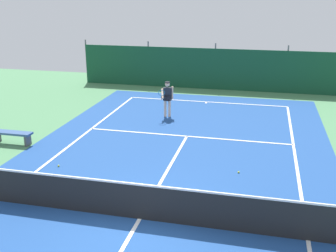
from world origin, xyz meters
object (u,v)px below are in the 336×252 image
object	(u,v)px
tennis_ball_near_player	(239,172)
courtside_bench	(12,135)
parked_car	(263,70)
tennis_player	(167,97)
tennis_ball_midcourt	(59,166)
tennis_net	(139,201)

from	to	relation	value
tennis_ball_near_player	courtside_bench	bearing A→B (deg)	175.61
tennis_ball_near_player	parked_car	distance (m)	13.94
tennis_player	tennis_ball_near_player	bearing A→B (deg)	107.85
tennis_player	tennis_ball_midcourt	xyz separation A→B (m)	(-2.19, -6.37, -0.93)
tennis_ball_midcourt	parked_car	world-z (taller)	parked_car
parked_car	courtside_bench	xyz separation A→B (m)	(-9.10, -13.25, -0.46)
tennis_player	parked_car	distance (m)	9.41
tennis_net	parked_car	world-z (taller)	parked_car
parked_car	tennis_ball_midcourt	bearing A→B (deg)	-113.07
tennis_net	courtside_bench	size ratio (longest dim) A/B	6.33
parked_car	tennis_player	bearing A→B (deg)	-116.23
tennis_net	parked_car	distance (m)	17.51
tennis_player	parked_car	size ratio (longest dim) A/B	0.39
tennis_net	tennis_player	distance (m)	8.99
parked_car	courtside_bench	bearing A→B (deg)	-124.22
tennis_ball_midcourt	tennis_player	bearing A→B (deg)	71.07
tennis_net	tennis_player	xyz separation A→B (m)	(-1.41, 8.87, 0.45)
tennis_net	courtside_bench	distance (m)	7.49
tennis_player	tennis_ball_midcourt	world-z (taller)	tennis_player
tennis_ball_midcourt	courtside_bench	distance (m)	3.14
tennis_player	courtside_bench	size ratio (longest dim) A/B	1.03
parked_car	tennis_ball_near_player	bearing A→B (deg)	-91.89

